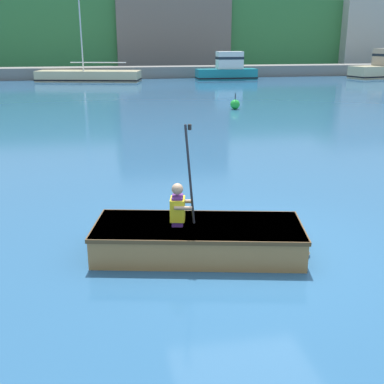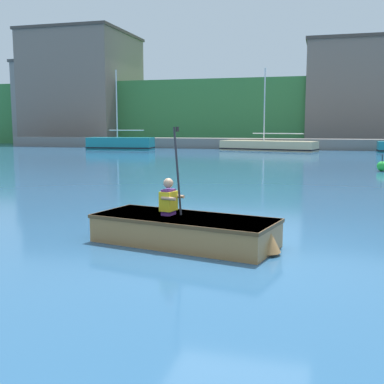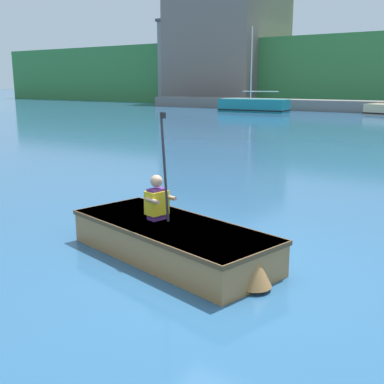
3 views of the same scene
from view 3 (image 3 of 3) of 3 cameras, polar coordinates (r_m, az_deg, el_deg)
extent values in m
plane|color=#28567F|center=(6.20, 3.85, -9.48)|extent=(300.00, 300.00, 0.00)
cube|color=gray|center=(57.79, 1.65, 14.95)|extent=(6.67, 9.60, 8.83)
cube|color=#4F4C49|center=(58.13, 1.68, 19.45)|extent=(6.97, 9.90, 0.30)
cube|color=#75665B|center=(55.69, 4.28, 16.61)|extent=(10.43, 10.76, 11.97)
cube|color=#197A84|center=(39.38, 7.32, 10.13)|extent=(5.59, 2.35, 1.02)
cube|color=black|center=(39.39, 7.30, 9.64)|extent=(5.64, 2.39, 0.10)
cylinder|color=silver|center=(39.46, 7.08, 14.91)|extent=(0.10, 0.10, 5.55)
cylinder|color=silver|center=(39.14, 8.12, 11.72)|extent=(2.99, 0.33, 0.07)
cube|color=#A3703D|center=(6.63, -2.46, -5.75)|extent=(3.24, 1.83, 0.47)
cube|color=brown|center=(6.57, -2.48, -4.04)|extent=(3.29, 1.88, 0.06)
cube|color=brown|center=(6.57, -2.47, -4.12)|extent=(2.78, 1.53, 0.02)
cone|color=#A3703D|center=(5.66, 7.38, -8.95)|extent=(0.50, 0.50, 0.43)
cube|color=#A3703D|center=(6.74, -3.74, -3.78)|extent=(0.40, 1.15, 0.03)
cube|color=#592672|center=(6.73, -4.19, -1.42)|extent=(0.21, 0.27, 0.44)
cube|color=yellow|center=(6.72, -4.19, -1.26)|extent=(0.27, 0.33, 0.33)
sphere|color=tan|center=(6.66, -4.24, 1.31)|extent=(0.17, 0.17, 0.17)
cylinder|color=tan|center=(6.55, -4.73, -1.03)|extent=(0.27, 0.11, 0.06)
cylinder|color=tan|center=(6.73, -2.73, -0.61)|extent=(0.27, 0.11, 0.06)
cylinder|color=#232328|center=(6.48, -3.27, 2.89)|extent=(0.16, 0.07, 1.47)
cylinder|color=black|center=(6.39, -3.35, 9.06)|extent=(0.05, 0.05, 0.08)
camera|label=1|loc=(5.38, -74.07, 11.81)|focal=45.00mm
camera|label=2|loc=(3.07, -112.38, -12.15)|focal=45.00mm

